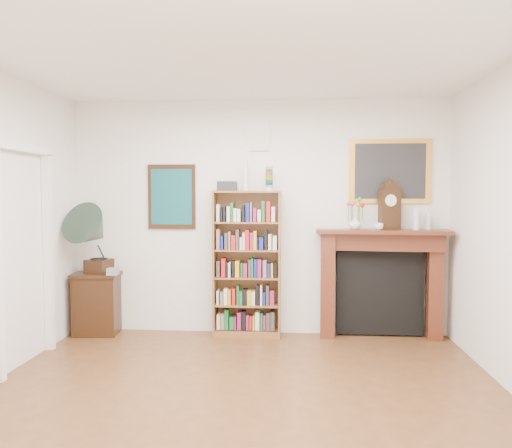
# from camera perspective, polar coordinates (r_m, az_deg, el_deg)

# --- Properties ---
(room) EXTENTS (4.51, 5.01, 2.81)m
(room) POSITION_cam_1_polar(r_m,az_deg,el_deg) (3.52, -2.48, -1.11)
(room) COLOR #522F19
(room) RESTS_ON ground
(door_casing) EXTENTS (0.08, 1.02, 2.17)m
(door_casing) POSITION_cam_1_polar(r_m,az_deg,el_deg) (5.37, -24.94, -1.36)
(door_casing) COLOR white
(door_casing) RESTS_ON left_wall
(teal_poster) EXTENTS (0.58, 0.04, 0.78)m
(teal_poster) POSITION_cam_1_polar(r_m,az_deg,el_deg) (6.14, -9.61, 3.09)
(teal_poster) COLOR black
(teal_poster) RESTS_ON back_wall
(small_picture) EXTENTS (0.26, 0.04, 0.30)m
(small_picture) POSITION_cam_1_polar(r_m,az_deg,el_deg) (6.01, 0.24, 9.81)
(small_picture) COLOR white
(small_picture) RESTS_ON back_wall
(gilt_painting) EXTENTS (0.95, 0.04, 0.75)m
(gilt_painting) POSITION_cam_1_polar(r_m,az_deg,el_deg) (6.08, 15.06, 5.85)
(gilt_painting) COLOR gold
(gilt_painting) RESTS_ON back_wall
(bookshelf) EXTENTS (0.79, 0.28, 1.98)m
(bookshelf) POSITION_cam_1_polar(r_m,az_deg,el_deg) (5.89, -1.02, -3.61)
(bookshelf) COLOR brown
(bookshelf) RESTS_ON floor
(side_cabinet) EXTENTS (0.58, 0.44, 0.74)m
(side_cabinet) POSITION_cam_1_polar(r_m,az_deg,el_deg) (6.35, -17.74, -8.65)
(side_cabinet) COLOR black
(side_cabinet) RESTS_ON floor
(fireplace) EXTENTS (1.53, 0.48, 1.27)m
(fireplace) POSITION_cam_1_polar(r_m,az_deg,el_deg) (6.03, 14.07, -5.47)
(fireplace) COLOR #451B10
(fireplace) RESTS_ON floor
(gramophone) EXTENTS (0.65, 0.75, 0.85)m
(gramophone) POSITION_cam_1_polar(r_m,az_deg,el_deg) (6.14, -18.06, -1.06)
(gramophone) COLOR black
(gramophone) RESTS_ON side_cabinet
(cd_stack) EXTENTS (0.12, 0.12, 0.08)m
(cd_stack) POSITION_cam_1_polar(r_m,az_deg,el_deg) (6.08, -16.04, -5.24)
(cd_stack) COLOR #A7A7B3
(cd_stack) RESTS_ON side_cabinet
(mantel_clock) EXTENTS (0.25, 0.18, 0.54)m
(mantel_clock) POSITION_cam_1_polar(r_m,az_deg,el_deg) (5.95, 15.02, 1.88)
(mantel_clock) COLOR black
(mantel_clock) RESTS_ON fireplace
(flower_vase) EXTENTS (0.17, 0.17, 0.14)m
(flower_vase) POSITION_cam_1_polar(r_m,az_deg,el_deg) (5.89, 11.26, 0.10)
(flower_vase) COLOR white
(flower_vase) RESTS_ON fireplace
(teacup) EXTENTS (0.13, 0.13, 0.08)m
(teacup) POSITION_cam_1_polar(r_m,az_deg,el_deg) (5.86, 13.89, -0.27)
(teacup) COLOR white
(teacup) RESTS_ON fireplace
(bottle_left) EXTENTS (0.07, 0.07, 0.24)m
(bottle_left) POSITION_cam_1_polar(r_m,az_deg,el_deg) (5.97, 17.85, 0.51)
(bottle_left) COLOR silver
(bottle_left) RESTS_ON fireplace
(bottle_right) EXTENTS (0.06, 0.06, 0.20)m
(bottle_right) POSITION_cam_1_polar(r_m,az_deg,el_deg) (6.07, 19.07, 0.34)
(bottle_right) COLOR silver
(bottle_right) RESTS_ON fireplace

